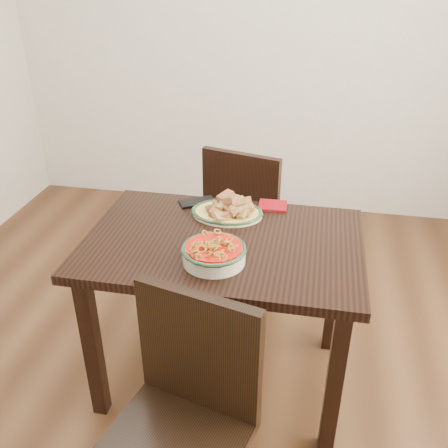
% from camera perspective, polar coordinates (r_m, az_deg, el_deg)
% --- Properties ---
extents(floor, '(3.50, 3.50, 0.00)m').
position_cam_1_polar(floor, '(2.58, -2.72, -14.73)').
color(floor, '#3D2413').
rests_on(floor, ground).
extents(wall_back, '(3.50, 0.10, 2.60)m').
position_cam_1_polar(wall_back, '(3.62, 3.66, 21.29)').
color(wall_back, beige).
rests_on(wall_back, ground).
extents(dining_table, '(1.12, 0.74, 0.75)m').
position_cam_1_polar(dining_table, '(2.07, -0.11, -4.35)').
color(dining_table, black).
rests_on(dining_table, ground).
extents(chair_far, '(0.51, 0.51, 0.89)m').
position_cam_1_polar(chair_far, '(2.75, 2.75, 1.18)').
color(chair_far, black).
rests_on(chair_far, ground).
extents(chair_near, '(0.51, 0.51, 0.89)m').
position_cam_1_polar(chair_near, '(1.68, -4.59, -20.75)').
color(chair_near, black).
rests_on(chair_near, ground).
extents(fish_plate, '(0.31, 0.24, 0.11)m').
position_cam_1_polar(fish_plate, '(2.18, 0.36, 2.08)').
color(fish_plate, beige).
rests_on(fish_plate, dining_table).
extents(noodle_bowl, '(0.24, 0.24, 0.08)m').
position_cam_1_polar(noodle_bowl, '(1.85, -1.15, -3.17)').
color(noodle_bowl, beige).
rests_on(noodle_bowl, dining_table).
extents(smartphone, '(0.18, 0.15, 0.01)m').
position_cam_1_polar(smartphone, '(2.30, -3.08, 2.53)').
color(smartphone, black).
rests_on(smartphone, dining_table).
extents(napkin, '(0.13, 0.11, 0.01)m').
position_cam_1_polar(napkin, '(2.27, 5.58, 2.10)').
color(napkin, maroon).
rests_on(napkin, dining_table).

